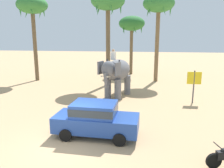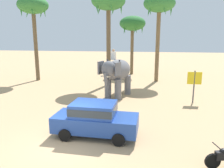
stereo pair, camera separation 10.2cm
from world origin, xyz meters
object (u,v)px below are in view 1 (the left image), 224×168
elephant_with_mahout (117,72)px  palm_tree_behind_elephant (159,6)px  palm_tree_far_back (108,4)px  signboard_yellow (194,80)px  car_sedan_foreground (96,118)px  palm_tree_near_hut (32,8)px  palm_tree_left_of_road (132,25)px

elephant_with_mahout → palm_tree_behind_elephant: (3.43, 6.84, 5.77)m
palm_tree_far_back → signboard_yellow: bearing=-35.6°
car_sedan_foreground → palm_tree_near_hut: (-9.45, 12.87, 6.76)m
elephant_with_mahout → car_sedan_foreground: bearing=-91.0°
palm_tree_behind_elephant → palm_tree_far_back: (-4.82, -2.51, 0.01)m
palm_tree_behind_elephant → palm_tree_near_hut: (-13.00, -1.30, -0.07)m
elephant_with_mahout → palm_tree_near_hut: bearing=149.9°
elephant_with_mahout → palm_tree_near_hut: (-9.57, 5.55, 5.70)m
palm_tree_far_back → signboard_yellow: size_ratio=3.74×
car_sedan_foreground → elephant_with_mahout: elephant_with_mahout is taller
elephant_with_mahout → palm_tree_near_hut: 12.45m
car_sedan_foreground → signboard_yellow: 8.83m
car_sedan_foreground → elephant_with_mahout: size_ratio=1.04×
palm_tree_near_hut → signboard_yellow: bearing=-22.5°
palm_tree_near_hut → palm_tree_far_back: bearing=-8.4°
elephant_with_mahout → signboard_yellow: 5.85m
elephant_with_mahout → palm_tree_behind_elephant: palm_tree_behind_elephant is taller
palm_tree_behind_elephant → signboard_yellow: 10.05m
palm_tree_behind_elephant → palm_tree_left_of_road: size_ratio=1.24×
palm_tree_near_hut → palm_tree_left_of_road: size_ratio=1.23×
palm_tree_near_hut → palm_tree_left_of_road: (10.06, 5.54, -1.54)m
palm_tree_behind_elephant → palm_tree_near_hut: 13.07m
palm_tree_left_of_road → palm_tree_far_back: (-1.87, -6.75, 1.62)m
palm_tree_behind_elephant → signboard_yellow: size_ratio=3.73×
palm_tree_far_back → signboard_yellow: 10.72m
elephant_with_mahout → palm_tree_left_of_road: (0.49, 11.08, 4.16)m
signboard_yellow → palm_tree_near_hut: bearing=157.5°
elephant_with_mahout → palm_tree_far_back: size_ratio=0.45×
palm_tree_near_hut → signboard_yellow: (15.36, -6.35, -6.00)m
car_sedan_foreground → palm_tree_near_hut: 17.34m
palm_tree_behind_elephant → palm_tree_near_hut: palm_tree_behind_elephant is taller
palm_tree_left_of_road → palm_tree_far_back: size_ratio=0.81×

